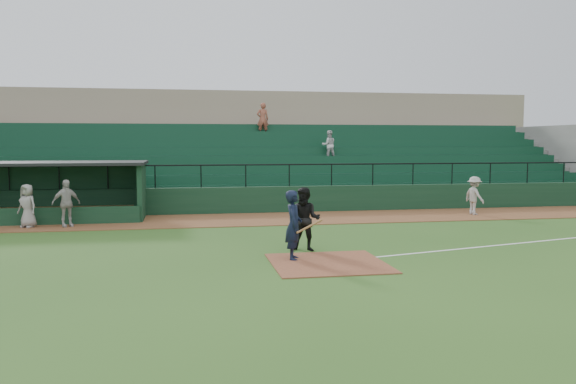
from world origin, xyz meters
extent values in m
plane|color=#2B511A|center=(0.00, 0.00, 0.00)|extent=(90.00, 90.00, 0.00)
cube|color=brown|center=(0.00, 8.00, 0.01)|extent=(40.00, 4.00, 0.03)
cube|color=brown|center=(0.00, -1.00, 0.01)|extent=(3.00, 3.00, 0.03)
cube|color=white|center=(8.00, 1.20, 0.01)|extent=(17.49, 4.44, 0.01)
cube|color=#10311D|center=(0.00, 10.20, 0.60)|extent=(36.00, 0.35, 1.20)
cylinder|color=black|center=(0.00, 10.20, 2.20)|extent=(36.00, 0.06, 0.06)
cube|color=slate|center=(0.00, 15.10, 1.80)|extent=(36.00, 9.00, 3.60)
cube|color=#103C25|center=(0.00, 14.60, 2.25)|extent=(34.56, 8.00, 4.05)
cube|color=slate|center=(18.00, 15.15, 2.10)|extent=(0.35, 9.50, 4.20)
cube|color=gray|center=(0.00, 21.60, 3.20)|extent=(38.00, 3.00, 6.40)
cube|color=slate|center=(0.00, 19.60, 3.70)|extent=(36.00, 2.00, 0.20)
imported|color=silver|center=(4.06, 14.90, 3.05)|extent=(0.78, 0.61, 1.60)
imported|color=#9C4F39|center=(0.83, 17.90, 4.55)|extent=(0.70, 0.46, 1.91)
cube|color=#10311D|center=(-9.75, 10.40, 1.15)|extent=(8.50, 0.20, 2.30)
cube|color=#10311D|center=(-5.50, 9.10, 1.15)|extent=(0.20, 2.60, 2.30)
cube|color=black|center=(-9.75, 9.10, 2.36)|extent=(8.90, 3.20, 0.12)
cube|color=olive|center=(-9.75, 10.00, 0.25)|extent=(7.65, 0.40, 0.50)
cube|color=#10311D|center=(-9.75, 7.75, 0.35)|extent=(8.50, 0.12, 0.70)
imported|color=black|center=(-0.81, -0.35, 0.96)|extent=(0.59, 0.78, 1.92)
cylinder|color=olive|center=(-0.41, -0.55, 0.95)|extent=(0.79, 0.34, 0.35)
imported|color=black|center=(-0.23, 0.86, 0.95)|extent=(1.13, 1.03, 1.89)
imported|color=#A8A29E|center=(8.85, 7.71, 0.87)|extent=(0.84, 1.20, 1.68)
imported|color=#ADA8A2|center=(-8.15, 7.09, 0.92)|extent=(1.13, 0.89, 1.79)
imported|color=gray|center=(-9.55, 7.18, 0.84)|extent=(0.95, 0.86, 1.63)
camera|label=1|loc=(-3.73, -15.59, 3.23)|focal=35.79mm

